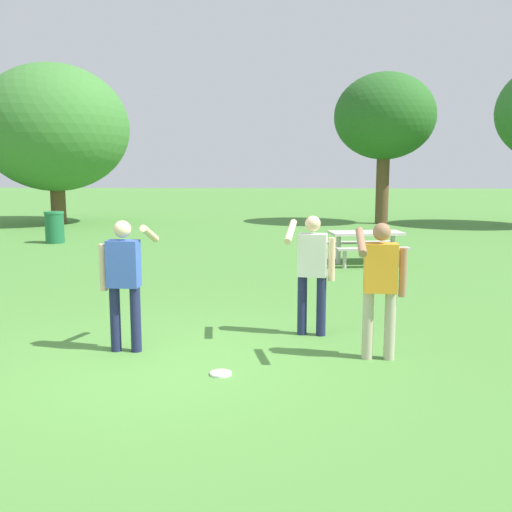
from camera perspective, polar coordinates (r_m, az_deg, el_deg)
ground_plane at (r=6.90m, az=-9.02°, el=-10.68°), size 120.00×120.00×0.00m
person_thrower at (r=6.97m, az=12.15°, el=-2.37°), size 0.63×0.67×1.64m
person_catcher at (r=7.31m, az=-12.84°, el=-1.88°), size 0.63×0.67×1.64m
person_bystander at (r=7.84m, az=5.55°, el=-0.99°), size 0.69×0.66×1.64m
frisbee at (r=6.56m, az=-3.48°, el=-11.48°), size 0.24×0.24×0.03m
picnic_table_near at (r=14.04m, az=10.76°, el=1.52°), size 1.90×1.67×0.77m
trash_can_further_along at (r=18.71m, az=-19.22°, el=2.69°), size 0.59×0.59×0.96m
tree_tall_left at (r=25.17m, az=-19.23°, el=11.79°), size 5.94×5.94×6.39m
tree_broad_center at (r=24.45m, az=12.55°, el=13.19°), size 4.05×4.05×6.05m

